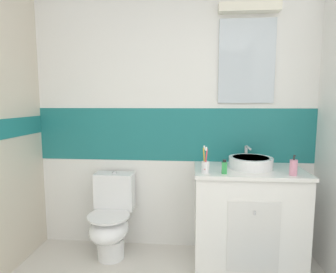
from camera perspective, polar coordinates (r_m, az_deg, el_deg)
The scene contains 7 objects.
wall_back_tiled at distance 2.67m, azimuth 1.32°, elevation 3.89°, with size 3.20×0.20×2.50m.
vanity_cabinet at distance 2.59m, azimuth 15.79°, elevation -15.47°, with size 0.90×0.55×0.85m.
sink_basin at distance 2.49m, azimuth 16.48°, elevation -5.01°, with size 0.37×0.41×0.17m.
toilet at distance 2.69m, azimuth -11.51°, elevation -16.13°, with size 0.37×0.50×0.76m.
toothbrush_cup at distance 2.24m, azimuth 7.64°, elevation -5.82°, with size 0.06×0.06×0.22m.
soap_dispenser at distance 2.35m, azimuth 24.21°, elevation -5.77°, with size 0.06×0.06×0.16m.
perfume_flask_small at distance 2.23m, azimuth 11.41°, elevation -6.13°, with size 0.04×0.03×0.11m.
Camera 1 is at (0.18, -0.22, 1.41)m, focal length 29.89 mm.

